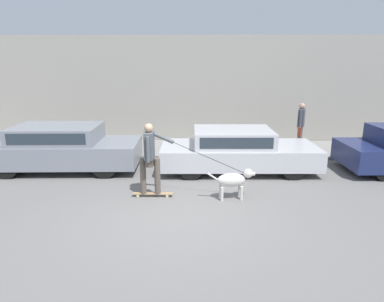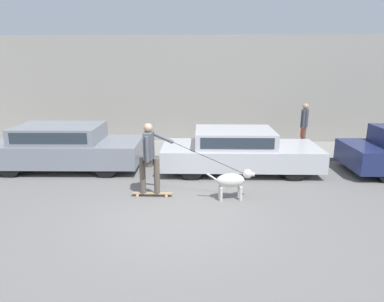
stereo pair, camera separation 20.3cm
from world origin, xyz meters
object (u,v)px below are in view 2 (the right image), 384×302
dog (233,180)px  skateboarder (150,156)px  pedestrian_with_bag (304,125)px  parked_car_1 (238,151)px  parked_car_0 (65,147)px

dog → skateboarder: size_ratio=0.41×
dog → pedestrian_with_bag: bearing=49.0°
parked_car_1 → skateboarder: (-2.21, -2.05, 0.40)m
parked_car_0 → parked_car_1: (5.05, 0.00, -0.05)m
skateboarder → parked_car_1: bearing=42.7°
dog → parked_car_1: bearing=73.6°
parked_car_0 → skateboarder: (2.84, -2.05, 0.34)m
dog → skateboarder: bearing=169.2°
parked_car_0 → skateboarder: 3.52m
skateboarder → pedestrian_with_bag: skateboarder is taller
parked_car_0 → parked_car_1: bearing=-2.0°
parked_car_1 → pedestrian_with_bag: (2.35, 1.96, 0.41)m
parked_car_0 → pedestrian_with_bag: size_ratio=2.67×
pedestrian_with_bag → parked_car_1: bearing=62.7°
pedestrian_with_bag → dog: bearing=79.9°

